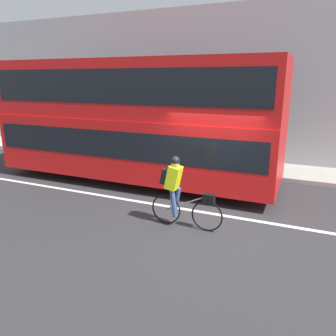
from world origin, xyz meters
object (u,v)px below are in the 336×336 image
trash_bin (228,153)px  street_sign_post (131,123)px  bus (135,116)px  cyclist_on_bike (179,190)px

trash_bin → street_sign_post: bearing=-179.9°
bus → street_sign_post: bearing=122.4°
bus → trash_bin: 4.07m
street_sign_post → bus: bearing=-57.6°
cyclist_on_bike → street_sign_post: (-4.43, 5.52, 0.63)m
bus → cyclist_on_bike: bus is taller
bus → trash_bin: bearing=48.5°
trash_bin → cyclist_on_bike: bearing=-88.2°
bus → street_sign_post: bus is taller
cyclist_on_bike → street_sign_post: 7.11m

